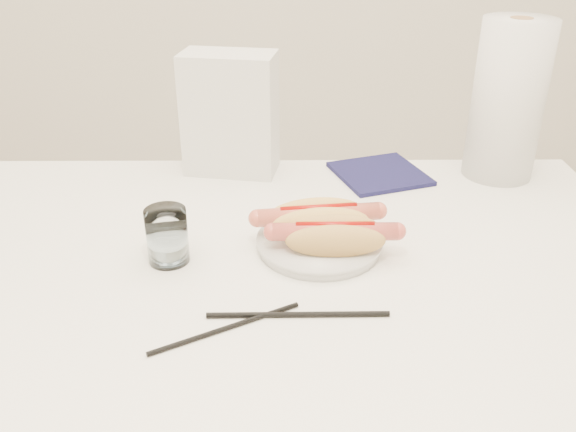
{
  "coord_description": "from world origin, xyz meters",
  "views": [
    {
      "loc": [
        0.0,
        -0.81,
        1.25
      ],
      "look_at": [
        0.01,
        0.01,
        0.82
      ],
      "focal_mm": 38.21,
      "sensor_mm": 36.0,
      "label": 1
    }
  ],
  "objects_px": {
    "water_glass": "(167,236)",
    "paper_towel_roll": "(508,101)",
    "plate": "(319,245)",
    "napkin_box": "(230,114)",
    "table": "(282,291)",
    "hotdog_right": "(335,236)",
    "hotdog_left": "(318,219)"
  },
  "relations": [
    {
      "from": "plate",
      "to": "hotdog_right",
      "type": "bearing_deg",
      "value": -55.16
    },
    {
      "from": "table",
      "to": "hotdog_right",
      "type": "relative_size",
      "value": 6.32
    },
    {
      "from": "hotdog_right",
      "to": "water_glass",
      "type": "distance_m",
      "value": 0.25
    },
    {
      "from": "napkin_box",
      "to": "paper_towel_roll",
      "type": "height_order",
      "value": "paper_towel_roll"
    },
    {
      "from": "hotdog_left",
      "to": "water_glass",
      "type": "bearing_deg",
      "value": -173.38
    },
    {
      "from": "napkin_box",
      "to": "hotdog_left",
      "type": "bearing_deg",
      "value": -51.88
    },
    {
      "from": "plate",
      "to": "hotdog_right",
      "type": "height_order",
      "value": "hotdog_right"
    },
    {
      "from": "water_glass",
      "to": "napkin_box",
      "type": "distance_m",
      "value": 0.37
    },
    {
      "from": "hotdog_right",
      "to": "water_glass",
      "type": "relative_size",
      "value": 2.17
    },
    {
      "from": "paper_towel_roll",
      "to": "plate",
      "type": "bearing_deg",
      "value": -141.76
    },
    {
      "from": "plate",
      "to": "water_glass",
      "type": "distance_m",
      "value": 0.24
    },
    {
      "from": "hotdog_left",
      "to": "paper_towel_roll",
      "type": "distance_m",
      "value": 0.48
    },
    {
      "from": "hotdog_left",
      "to": "paper_towel_roll",
      "type": "relative_size",
      "value": 0.65
    },
    {
      "from": "plate",
      "to": "paper_towel_roll",
      "type": "height_order",
      "value": "paper_towel_roll"
    },
    {
      "from": "hotdog_right",
      "to": "water_glass",
      "type": "bearing_deg",
      "value": -179.61
    },
    {
      "from": "napkin_box",
      "to": "paper_towel_roll",
      "type": "bearing_deg",
      "value": 7.0
    },
    {
      "from": "table",
      "to": "hotdog_right",
      "type": "bearing_deg",
      "value": 0.15
    },
    {
      "from": "table",
      "to": "water_glass",
      "type": "height_order",
      "value": "water_glass"
    },
    {
      "from": "water_glass",
      "to": "paper_towel_roll",
      "type": "relative_size",
      "value": 0.29
    },
    {
      "from": "hotdog_left",
      "to": "napkin_box",
      "type": "height_order",
      "value": "napkin_box"
    },
    {
      "from": "table",
      "to": "napkin_box",
      "type": "bearing_deg",
      "value": 106.08
    },
    {
      "from": "table",
      "to": "water_glass",
      "type": "distance_m",
      "value": 0.2
    },
    {
      "from": "plate",
      "to": "hotdog_left",
      "type": "bearing_deg",
      "value": 91.94
    },
    {
      "from": "table",
      "to": "plate",
      "type": "height_order",
      "value": "plate"
    },
    {
      "from": "hotdog_right",
      "to": "napkin_box",
      "type": "relative_size",
      "value": 0.79
    },
    {
      "from": "table",
      "to": "napkin_box",
      "type": "xyz_separation_m",
      "value": [
        -0.1,
        0.35,
        0.18
      ]
    },
    {
      "from": "table",
      "to": "hotdog_left",
      "type": "distance_m",
      "value": 0.13
    },
    {
      "from": "plate",
      "to": "napkin_box",
      "type": "bearing_deg",
      "value": 116.76
    },
    {
      "from": "water_glass",
      "to": "paper_towel_roll",
      "type": "height_order",
      "value": "paper_towel_roll"
    },
    {
      "from": "napkin_box",
      "to": "paper_towel_roll",
      "type": "distance_m",
      "value": 0.54
    },
    {
      "from": "hotdog_left",
      "to": "paper_towel_roll",
      "type": "bearing_deg",
      "value": 28.7
    },
    {
      "from": "napkin_box",
      "to": "paper_towel_roll",
      "type": "relative_size",
      "value": 0.78
    }
  ]
}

